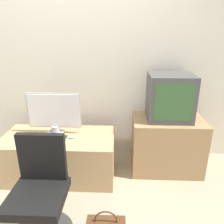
% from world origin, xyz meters
% --- Properties ---
extents(wall_back, '(4.40, 0.05, 2.60)m').
position_xyz_m(wall_back, '(0.00, 1.32, 1.30)').
color(wall_back, silver).
rests_on(wall_back, ground_plane).
extents(desk, '(1.25, 0.63, 0.49)m').
position_xyz_m(desk, '(-0.15, 0.77, 0.25)').
color(desk, tan).
rests_on(desk, ground_plane).
extents(side_stand, '(0.81, 0.52, 0.65)m').
position_xyz_m(side_stand, '(1.10, 0.96, 0.32)').
color(side_stand, '#A37F56').
rests_on(side_stand, ground_plane).
extents(main_monitor, '(0.60, 0.19, 0.48)m').
position_xyz_m(main_monitor, '(-0.20, 0.86, 0.74)').
color(main_monitor, '#B2B2B7').
rests_on(main_monitor, desk).
extents(keyboard, '(0.32, 0.13, 0.01)m').
position_xyz_m(keyboard, '(-0.20, 0.72, 0.50)').
color(keyboard, '#2D2D2D').
rests_on(keyboard, desk).
extents(mouse, '(0.07, 0.04, 0.02)m').
position_xyz_m(mouse, '(0.02, 0.73, 0.50)').
color(mouse, silver).
rests_on(mouse, desk).
extents(crt_tv, '(0.49, 0.42, 0.51)m').
position_xyz_m(crt_tv, '(1.09, 0.98, 0.90)').
color(crt_tv, '#474747').
rests_on(crt_tv, side_stand).
extents(office_chair, '(0.50, 0.50, 0.85)m').
position_xyz_m(office_chair, '(-0.08, -0.02, 0.36)').
color(office_chair, '#333333').
rests_on(office_chair, ground_plane).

